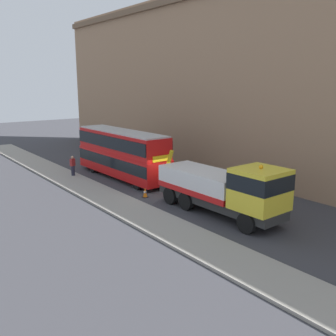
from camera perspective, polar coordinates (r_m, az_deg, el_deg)
The scene contains 7 objects.
ground_plane at distance 28.17m, azimuth -0.04°, elevation -3.86°, with size 120.00×120.00×0.00m, color #38383D.
near_kerb at distance 25.92m, azimuth -7.47°, elevation -5.28°, with size 60.00×2.80×0.15m, color gray.
building_facade at distance 32.09m, azimuth 10.88°, elevation 12.56°, with size 60.00×1.50×16.00m.
recovery_tow_truck at distance 23.46m, azimuth 8.29°, elevation -2.94°, with size 10.16×2.79×3.67m.
double_decker_bus at distance 32.65m, azimuth -6.93°, elevation 2.39°, with size 11.08×2.73×4.06m.
pedestrian_onlooker at distance 33.82m, azimuth -14.05°, elevation 0.30°, with size 0.39×0.47×1.71m.
traffic_cone_near_bus at distance 27.26m, azimuth -3.44°, elevation -3.70°, with size 0.36×0.36×0.72m.
Camera 1 is at (21.44, -16.40, 8.05)m, focal length 40.77 mm.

